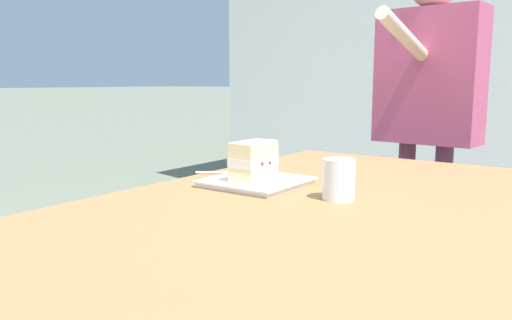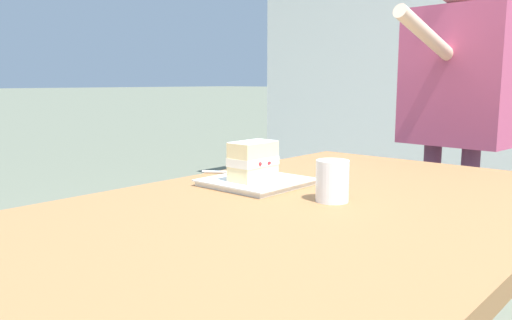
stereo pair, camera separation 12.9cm
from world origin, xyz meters
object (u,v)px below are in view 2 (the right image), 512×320
at_px(patio_table, 296,251).
at_px(dessert_plate, 256,182).
at_px(diner_person, 455,83).
at_px(cake_slice, 253,161).
at_px(dessert_fork, 235,172).
at_px(coffee_cup, 332,180).

relative_size(patio_table, dessert_plate, 6.76).
xyz_separation_m(dessert_plate, diner_person, (1.08, -0.10, 0.25)).
xyz_separation_m(patio_table, cake_slice, (0.11, 0.22, 0.16)).
height_order(cake_slice, dessert_fork, cake_slice).
height_order(coffee_cup, diner_person, diner_person).
height_order(dessert_plate, dessert_fork, dessert_plate).
height_order(dessert_fork, coffee_cup, coffee_cup).
bearing_deg(patio_table, coffee_cup, -12.79).
bearing_deg(patio_table, dessert_fork, 61.37).
height_order(patio_table, cake_slice, cake_slice).
height_order(dessert_plate, diner_person, diner_person).
distance_m(cake_slice, coffee_cup, 0.24).
bearing_deg(cake_slice, dessert_plate, 14.47).
height_order(dessert_fork, diner_person, diner_person).
bearing_deg(dessert_plate, coffee_cup, -95.03).
distance_m(dessert_fork, diner_person, 1.06).
xyz_separation_m(dessert_plate, dessert_fork, (0.08, 0.15, -0.00)).
bearing_deg(dessert_fork, cake_slice, -121.74).
height_order(patio_table, diner_person, diner_person).
bearing_deg(coffee_cup, dessert_plate, 84.97).
bearing_deg(diner_person, dessert_fork, 165.99).
relative_size(patio_table, coffee_cup, 16.98).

